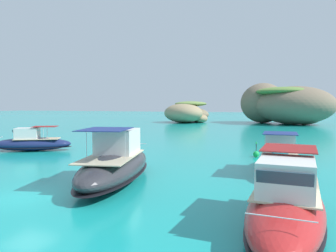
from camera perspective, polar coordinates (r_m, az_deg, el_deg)
ground_plane at (r=18.82m, az=-23.80°, el=-11.52°), size 400.00×400.00×0.00m
islet_large at (r=86.61m, az=20.16°, el=3.56°), size 25.52×22.98×10.71m
islet_small at (r=88.50m, az=3.41°, el=2.27°), size 15.96×18.44×5.85m
motorboat_charcoal at (r=20.79m, az=-9.29°, el=-6.68°), size 5.70×11.61×3.49m
motorboat_teal at (r=24.75m, az=19.32°, el=-5.53°), size 2.94×9.54×2.98m
motorboat_red at (r=13.64m, az=20.32°, el=-13.11°), size 3.37×9.74×3.01m
motorboat_navy at (r=36.85m, az=-23.22°, el=-2.80°), size 8.43×6.09×2.59m
channel_buoy at (r=30.97m, az=15.46°, el=-4.75°), size 0.56×0.56×1.48m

